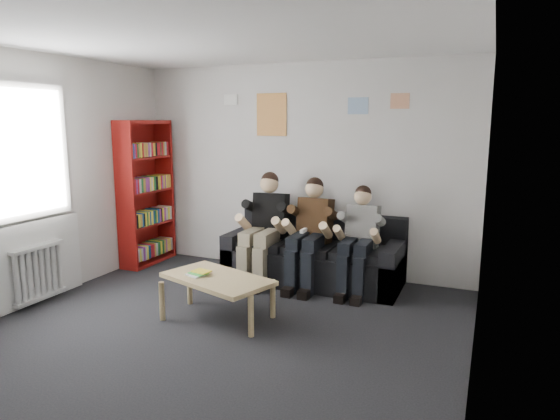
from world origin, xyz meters
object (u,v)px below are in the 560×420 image
(sofa, at_px, (314,258))
(person_right, at_px, (358,240))
(coffee_table, at_px, (217,282))
(person_left, at_px, (264,228))
(person_middle, at_px, (309,234))
(bookshelf, at_px, (146,193))

(sofa, height_order, person_right, person_right)
(coffee_table, height_order, person_left, person_left)
(person_right, bearing_deg, person_left, -178.00)
(coffee_table, distance_m, person_middle, 1.43)
(sofa, bearing_deg, coffee_table, -108.13)
(bookshelf, xyz_separation_m, person_left, (1.83, -0.09, -0.33))
(coffee_table, xyz_separation_m, person_middle, (0.50, 1.32, 0.26))
(coffee_table, bearing_deg, person_middle, 69.36)
(bookshelf, relative_size, person_left, 1.47)
(sofa, height_order, person_middle, person_middle)
(sofa, distance_m, bookshelf, 2.52)
(bookshelf, relative_size, person_right, 1.60)
(sofa, relative_size, person_left, 1.59)
(person_middle, bearing_deg, bookshelf, -177.52)
(person_right, bearing_deg, person_middle, -177.89)
(bookshelf, bearing_deg, person_right, -2.11)
(person_right, bearing_deg, bookshelf, -179.89)
(sofa, relative_size, person_middle, 1.64)
(person_middle, bearing_deg, coffee_table, -106.07)
(coffee_table, xyz_separation_m, person_left, (-0.10, 1.31, 0.28))
(bookshelf, relative_size, person_middle, 1.52)
(person_left, bearing_deg, person_middle, -6.51)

